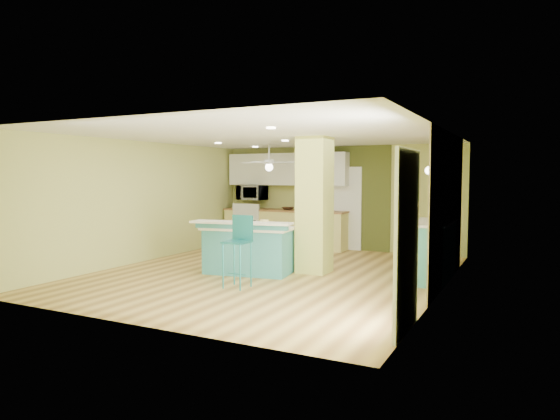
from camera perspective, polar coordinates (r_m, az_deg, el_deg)
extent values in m
cube|color=olive|center=(9.19, -1.06, -7.33)|extent=(6.00, 7.00, 0.01)
cube|color=white|center=(9.04, -1.08, 8.47)|extent=(6.00, 7.00, 0.01)
cube|color=#BDC268|center=(12.23, 6.64, 1.39)|extent=(6.00, 0.01, 2.50)
cube|color=#BDC268|center=(6.16, -16.50, -1.29)|extent=(6.00, 0.01, 2.50)
cube|color=#BDC268|center=(10.77, -15.35, 0.93)|extent=(0.01, 7.00, 2.50)
cube|color=#BDC268|center=(8.08, 18.13, -0.11)|extent=(0.01, 7.00, 2.50)
cube|color=olive|center=(8.67, 18.62, 0.15)|extent=(0.02, 3.40, 2.50)
cube|color=#4C5421|center=(12.15, 7.50, 1.37)|extent=(2.20, 0.02, 2.50)
cube|color=white|center=(12.14, 7.44, 0.18)|extent=(0.82, 0.05, 2.00)
cube|color=silver|center=(5.85, 14.31, -3.50)|extent=(0.04, 1.08, 2.10)
cube|color=#C6CC5E|center=(9.20, 3.97, 0.56)|extent=(0.55, 0.55, 2.50)
cube|color=#EBDE7A|center=(12.53, 0.53, -2.19)|extent=(3.20, 0.60, 0.90)
cube|color=brown|center=(12.49, 0.54, -0.04)|extent=(3.25, 0.63, 0.04)
cube|color=silver|center=(12.97, -3.23, -1.98)|extent=(0.76, 0.64, 0.90)
cube|color=black|center=(12.70, -3.98, -2.25)|extent=(0.59, 0.02, 0.50)
cube|color=silver|center=(12.67, -3.92, 0.32)|extent=(0.76, 0.06, 0.18)
cube|color=white|center=(12.56, 0.78, 4.68)|extent=(3.20, 0.34, 0.80)
imported|color=silver|center=(12.91, -3.25, 1.99)|extent=(0.70, 0.48, 0.39)
cylinder|color=silver|center=(11.31, -1.26, 6.53)|extent=(0.03, 0.03, 0.40)
cylinder|color=silver|center=(11.30, -1.26, 5.52)|extent=(0.24, 0.24, 0.10)
sphere|color=white|center=(11.30, -1.26, 4.91)|extent=(0.18, 0.18, 0.18)
cylinder|color=silver|center=(8.86, 16.72, 6.35)|extent=(0.01, 0.01, 0.62)
sphere|color=white|center=(8.86, 16.68, 4.35)|extent=(0.14, 0.14, 0.14)
cube|color=brown|center=(8.86, 18.70, 2.17)|extent=(0.03, 0.90, 0.70)
cube|color=teal|center=(9.21, -3.60, -4.73)|extent=(1.63, 0.99, 0.81)
cube|color=white|center=(9.15, -3.61, -2.09)|extent=(1.73, 1.09, 0.04)
cube|color=teal|center=(8.81, -4.48, -1.80)|extent=(1.72, 0.39, 0.12)
cube|color=white|center=(8.81, -4.48, -1.45)|extent=(1.88, 0.66, 0.04)
cylinder|color=#1C767E|center=(8.00, -6.53, -6.39)|extent=(0.02, 0.02, 0.72)
cylinder|color=#1C767E|center=(7.82, -4.59, -6.61)|extent=(0.02, 0.02, 0.72)
cylinder|color=#1C767E|center=(8.26, -5.25, -6.05)|extent=(0.02, 0.02, 0.72)
cylinder|color=#1C767E|center=(8.09, -3.34, -6.25)|extent=(0.02, 0.02, 0.72)
cube|color=#1C767E|center=(7.98, -4.94, -3.66)|extent=(0.39, 0.39, 0.03)
cube|color=#1C767E|center=(8.10, -4.29, -2.00)|extent=(0.38, 0.04, 0.40)
cube|color=teal|center=(9.00, 16.88, -4.59)|extent=(0.62, 1.50, 0.97)
cube|color=silver|center=(8.94, 16.95, -1.39)|extent=(0.67, 1.57, 0.04)
imported|color=#362116|center=(12.37, 0.91, 0.18)|extent=(0.30, 0.30, 0.07)
cylinder|color=gold|center=(8.87, -1.80, -1.63)|extent=(0.15, 0.15, 0.16)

